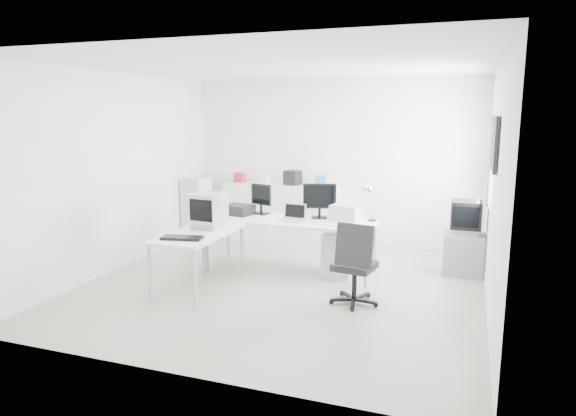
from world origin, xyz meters
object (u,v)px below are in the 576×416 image
(filing_cabinet, at_px, (197,210))
(crt_tv, at_px, (466,218))
(crt_monitor, at_px, (208,209))
(laser_printer, at_px, (346,213))
(tv_cabinet, at_px, (464,254))
(side_desk, at_px, (200,260))
(inkjet_printer, at_px, (239,210))
(sideboard, at_px, (282,213))
(main_desk, at_px, (291,245))
(drawer_pedestal, at_px, (339,254))
(lcd_monitor_large, at_px, (320,201))
(laptop, at_px, (292,214))
(office_chair, at_px, (355,262))
(lcd_monitor_small, at_px, (261,199))

(filing_cabinet, bearing_deg, crt_tv, -6.59)
(crt_monitor, relative_size, crt_tv, 1.03)
(laser_printer, height_order, filing_cabinet, filing_cabinet)
(crt_monitor, relative_size, tv_cabinet, 0.88)
(laser_printer, bearing_deg, side_desk, -129.77)
(inkjet_printer, distance_m, sideboard, 1.55)
(main_desk, height_order, crt_tv, crt_tv)
(side_desk, height_order, filing_cabinet, filing_cabinet)
(drawer_pedestal, relative_size, lcd_monitor_large, 1.22)
(inkjet_printer, bearing_deg, lcd_monitor_large, 19.95)
(side_desk, distance_m, laptop, 1.43)
(laser_printer, relative_size, crt_tv, 0.78)
(lcd_monitor_large, bearing_deg, laser_printer, -20.14)
(inkjet_printer, relative_size, crt_tv, 0.81)
(main_desk, distance_m, side_desk, 1.39)
(laptop, bearing_deg, tv_cabinet, 23.56)
(laptop, bearing_deg, drawer_pedestal, 18.13)
(crt_monitor, distance_m, tv_cabinet, 3.59)
(tv_cabinet, xyz_separation_m, sideboard, (-3.06, 0.95, 0.21))
(side_desk, xyz_separation_m, drawer_pedestal, (1.55, 1.15, -0.08))
(laser_printer, bearing_deg, office_chair, -61.23)
(lcd_monitor_large, bearing_deg, lcd_monitor_small, 164.15)
(lcd_monitor_small, relative_size, crt_monitor, 0.88)
(crt_monitor, distance_m, filing_cabinet, 2.46)
(drawer_pedestal, bearing_deg, crt_tv, 20.49)
(drawer_pedestal, height_order, inkjet_printer, inkjet_printer)
(tv_cabinet, relative_size, sideboard, 0.29)
(inkjet_printer, bearing_deg, crt_monitor, -77.18)
(laser_printer, xyz_separation_m, office_chair, (0.38, -1.16, -0.35))
(crt_monitor, distance_m, office_chair, 2.04)
(laptop, bearing_deg, lcd_monitor_small, 154.88)
(side_desk, bearing_deg, main_desk, 52.31)
(side_desk, relative_size, filing_cabinet, 1.28)
(inkjet_printer, relative_size, tv_cabinet, 0.69)
(filing_cabinet, bearing_deg, inkjet_printer, -39.34)
(crt_monitor, xyz_separation_m, crt_tv, (3.18, 1.51, -0.19))
(tv_cabinet, relative_size, filing_cabinet, 0.54)
(laser_printer, bearing_deg, crt_monitor, -135.52)
(drawer_pedestal, xyz_separation_m, office_chair, (0.43, -0.99, 0.21))
(laptop, bearing_deg, crt_monitor, -135.05)
(laser_printer, bearing_deg, tv_cabinet, 26.25)
(lcd_monitor_small, relative_size, filing_cabinet, 0.41)
(inkjet_printer, distance_m, laptop, 0.92)
(drawer_pedestal, distance_m, lcd_monitor_small, 1.44)
(inkjet_printer, bearing_deg, filing_cabinet, 153.48)
(inkjet_printer, bearing_deg, laser_printer, 17.11)
(lcd_monitor_small, xyz_separation_m, tv_cabinet, (2.88, 0.41, -0.68))
(crt_monitor, height_order, filing_cabinet, crt_monitor)
(side_desk, relative_size, drawer_pedestal, 2.33)
(laser_printer, height_order, crt_tv, crt_tv)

